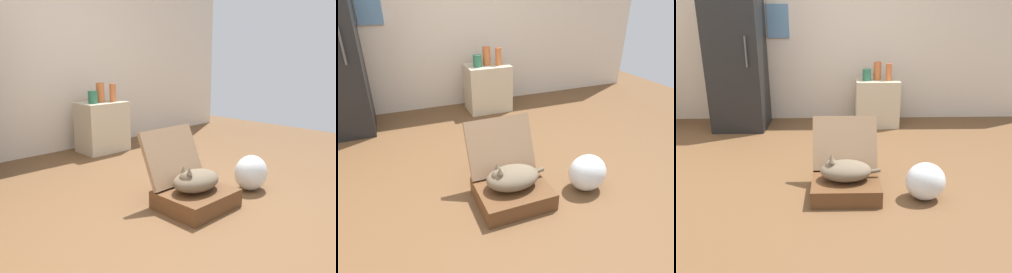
{
  "view_description": "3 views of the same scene",
  "coord_description": "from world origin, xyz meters",
  "views": [
    {
      "loc": [
        -1.68,
        -1.71,
        1.1
      ],
      "look_at": [
        0.4,
        0.41,
        0.45
      ],
      "focal_mm": 37.5,
      "sensor_mm": 36.0,
      "label": 1
    },
    {
      "loc": [
        -0.52,
        -1.76,
        1.48
      ],
      "look_at": [
        0.34,
        0.37,
        0.33
      ],
      "focal_mm": 31.57,
      "sensor_mm": 36.0,
      "label": 2
    },
    {
      "loc": [
        0.14,
        -2.59,
        1.37
      ],
      "look_at": [
        0.21,
        0.17,
        0.42
      ],
      "focal_mm": 37.12,
      "sensor_mm": 36.0,
      "label": 3
    }
  ],
  "objects": [
    {
      "name": "side_table",
      "position": [
        0.68,
        1.85,
        0.3
      ],
      "size": [
        0.56,
        0.4,
        0.6
      ],
      "primitive_type": "cube",
      "color": "beige",
      "rests_on": "ground"
    },
    {
      "name": "ground_plane",
      "position": [
        0.0,
        0.0,
        0.0
      ],
      "size": [
        7.68,
        7.68,
        0.0
      ],
      "primitive_type": "plane",
      "color": "brown",
      "rests_on": "ground"
    },
    {
      "name": "vase_tall",
      "position": [
        0.54,
        1.82,
        0.68
      ],
      "size": [
        0.11,
        0.11,
        0.15
      ],
      "primitive_type": "cylinder",
      "color": "#2D7051",
      "rests_on": "side_table"
    },
    {
      "name": "wall_back",
      "position": [
        -0.0,
        2.26,
        1.3
      ],
      "size": [
        6.4,
        0.15,
        2.6
      ],
      "color": "beige",
      "rests_on": "ground"
    },
    {
      "name": "suitcase_lid",
      "position": [
        0.22,
        0.18,
        0.36
      ],
      "size": [
        0.54,
        0.22,
        0.44
      ],
      "primitive_type": "cube",
      "rotation": [
        1.15,
        0.0,
        0.0
      ],
      "color": "#9B7756",
      "rests_on": "suitcase_base"
    },
    {
      "name": "cat",
      "position": [
        0.21,
        -0.07,
        0.22
      ],
      "size": [
        0.49,
        0.28,
        0.21
      ],
      "color": "brown",
      "rests_on": "suitcase_base"
    },
    {
      "name": "plastic_bag_white",
      "position": [
        0.84,
        -0.16,
        0.15
      ],
      "size": [
        0.31,
        0.26,
        0.3
      ],
      "primitive_type": "ellipsoid",
      "color": "silver",
      "rests_on": "ground"
    },
    {
      "name": "vase_short",
      "position": [
        0.82,
        1.81,
        0.71
      ],
      "size": [
        0.08,
        0.08,
        0.22
      ],
      "primitive_type": "cylinder",
      "color": "#CC6B38",
      "rests_on": "side_table"
    },
    {
      "name": "suitcase_base",
      "position": [
        0.22,
        -0.07,
        0.07
      ],
      "size": [
        0.54,
        0.46,
        0.14
      ],
      "primitive_type": "cube",
      "color": "brown",
      "rests_on": "ground"
    },
    {
      "name": "vase_round",
      "position": [
        0.68,
        1.87,
        0.72
      ],
      "size": [
        0.1,
        0.1,
        0.23
      ],
      "primitive_type": "cylinder",
      "color": "#CC6B38",
      "rests_on": "side_table"
    }
  ]
}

